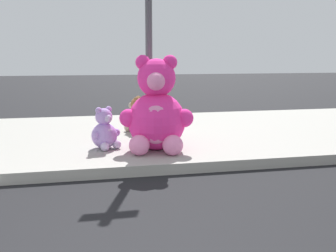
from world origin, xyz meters
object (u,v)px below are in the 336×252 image
plush_white (169,120)px  plush_brown (137,117)px  plush_lavender (105,132)px  sign_pole (149,37)px  plush_pink_large (157,113)px

plush_white → plush_brown: bearing=144.2°
plush_brown → plush_lavender: plush_brown is taller
plush_brown → plush_white: plush_brown is taller
sign_pole → plush_pink_large: 1.28m
plush_pink_large → plush_white: plush_pink_large is taller
sign_pole → plush_pink_large: bearing=-88.8°
plush_brown → plush_pink_large: bearing=-86.2°
plush_lavender → plush_white: 1.51m
plush_brown → plush_lavender: bearing=-116.3°
plush_pink_large → plush_brown: plush_pink_large is taller
plush_lavender → plush_white: plush_lavender is taller
plush_pink_large → plush_lavender: plush_pink_large is taller
sign_pole → plush_brown: 1.75m
plush_brown → plush_white: size_ratio=1.09×
sign_pole → plush_pink_large: size_ratio=2.26×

